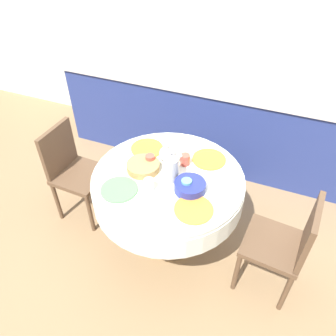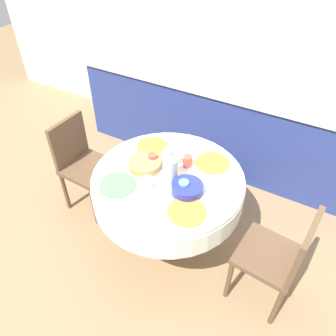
{
  "view_description": "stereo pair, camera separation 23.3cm",
  "coord_description": "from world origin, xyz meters",
  "px_view_note": "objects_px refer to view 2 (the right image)",
  "views": [
    {
      "loc": [
        0.66,
        -1.64,
        2.35
      ],
      "look_at": [
        0.0,
        0.0,
        0.83
      ],
      "focal_mm": 35.0,
      "sensor_mm": 36.0,
      "label": 1
    },
    {
      "loc": [
        0.87,
        -1.53,
        2.35
      ],
      "look_at": [
        0.0,
        0.0,
        0.83
      ],
      "focal_mm": 35.0,
      "sensor_mm": 36.0,
      "label": 2
    }
  ],
  "objects_px": {
    "chair_left": "(280,256)",
    "chair_right": "(82,161)",
    "teapot": "(171,155)",
    "coffee_carafe": "(170,167)"
  },
  "relations": [
    {
      "from": "teapot",
      "to": "chair_left",
      "type": "bearing_deg",
      "value": -13.32
    },
    {
      "from": "chair_left",
      "to": "teapot",
      "type": "height_order",
      "value": "teapot"
    },
    {
      "from": "coffee_carafe",
      "to": "teapot",
      "type": "height_order",
      "value": "coffee_carafe"
    },
    {
      "from": "chair_right",
      "to": "coffee_carafe",
      "type": "xyz_separation_m",
      "value": [
        0.93,
        -0.05,
        0.36
      ]
    },
    {
      "from": "coffee_carafe",
      "to": "chair_left",
      "type": "bearing_deg",
      "value": -4.06
    },
    {
      "from": "chair_left",
      "to": "teapot",
      "type": "relative_size",
      "value": 4.84
    },
    {
      "from": "chair_left",
      "to": "chair_right",
      "type": "relative_size",
      "value": 1.0
    },
    {
      "from": "chair_right",
      "to": "teapot",
      "type": "bearing_deg",
      "value": 99.8
    },
    {
      "from": "chair_left",
      "to": "coffee_carafe",
      "type": "xyz_separation_m",
      "value": [
        -0.87,
        0.06,
        0.36
      ]
    },
    {
      "from": "coffee_carafe",
      "to": "chair_right",
      "type": "bearing_deg",
      "value": 176.86
    }
  ]
}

